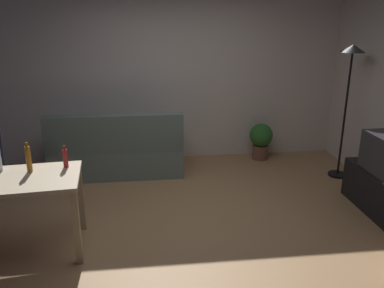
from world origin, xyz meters
name	(u,v)px	position (x,y,z in m)	size (l,w,h in m)	color
ground_plane	(188,225)	(0.00, 0.00, -0.01)	(5.20, 4.40, 0.02)	tan
wall_rear	(172,72)	(0.00, 2.20, 1.35)	(5.20, 0.10, 2.70)	silver
couch	(118,152)	(-0.84, 1.59, 0.31)	(1.82, 0.84, 0.92)	slate
tv_stand	(384,193)	(2.25, 0.01, 0.24)	(0.44, 1.10, 0.48)	black
torchiere_lamp	(350,76)	(2.25, 1.11, 1.41)	(0.32, 0.32, 1.81)	black
desk	(13,189)	(-1.65, -0.33, 0.65)	(1.26, 0.80, 0.76)	#C6B28E
potted_plant	(261,139)	(1.35, 1.90, 0.33)	(0.36, 0.36, 0.57)	brown
bottle_amber	(28,159)	(-1.52, -0.18, 0.89)	(0.05, 0.05, 0.29)	#9E6019
bottle_red	(65,158)	(-1.20, -0.10, 0.85)	(0.05, 0.05, 0.22)	#AD2323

